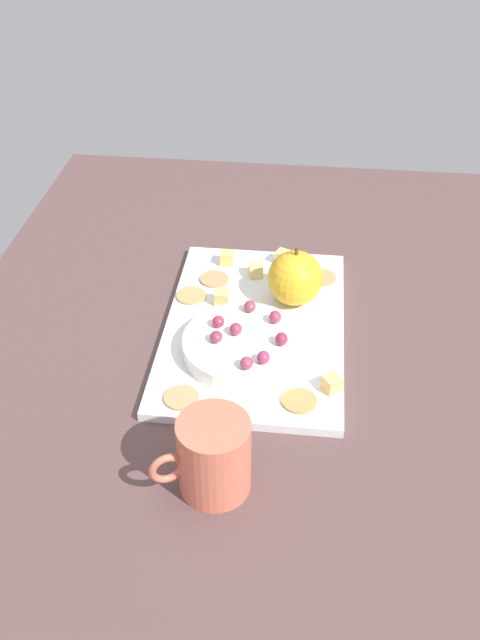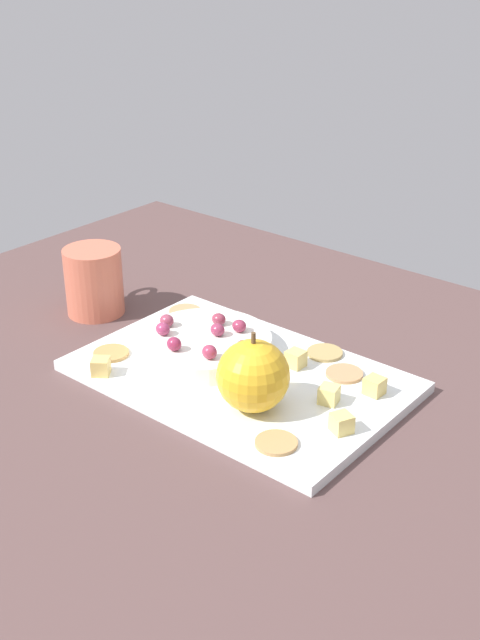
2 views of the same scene
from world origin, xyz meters
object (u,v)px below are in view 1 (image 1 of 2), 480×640
(grape_1, at_px, (216,337))
(grape_6, at_px, (246,363))
(cracker_2, at_px, (299,401))
(grape_0, at_px, (263,357))
(cheese_cube_1, at_px, (222,297))
(cracker_3, at_px, (322,277))
(apple_whole, at_px, (295,278))
(cracker_4, at_px, (191,296))
(cracker_0, at_px, (214,279))
(grape_3, at_px, (275,317))
(platter, at_px, (255,327))
(cup, at_px, (213,456))
(cheese_cube_0, at_px, (332,384))
(cheese_cube_4, at_px, (283,257))
(grape_7, at_px, (236,329))
(cheese_cube_2, at_px, (227,258))
(grape_2, at_px, (282,339))
(serving_dish, at_px, (244,345))
(grape_5, at_px, (218,321))
(cheese_cube_3, at_px, (256,270))
(cracker_1, at_px, (181,398))

(grape_1, bearing_deg, grape_6, -136.48)
(cracker_2, relative_size, grape_0, 2.40)
(cheese_cube_1, height_order, cracker_3, cheese_cube_1)
(apple_whole, relative_size, cracker_4, 1.82)
(cracker_0, bearing_deg, grape_3, -140.32)
(platter, height_order, cup, cup)
(platter, relative_size, cheese_cube_0, 18.80)
(cheese_cube_4, distance_m, cracker_4, 0.17)
(cracker_2, distance_m, grape_7, 0.13)
(cheese_cube_2, relative_size, cup, 0.19)
(cracker_3, relative_size, grape_2, 2.40)
(grape_3, bearing_deg, serving_dish, 137.21)
(grape_0, bearing_deg, cheese_cube_4, -1.72)
(grape_1, bearing_deg, cup, -172.83)
(grape_5, distance_m, grape_7, 0.03)
(cheese_cube_2, bearing_deg, cheese_cube_3, -121.37)
(cheese_cube_2, height_order, grape_5, grape_5)
(cheese_cube_1, height_order, grape_3, grape_3)
(cracker_4, bearing_deg, grape_7, -143.32)
(grape_0, bearing_deg, cheese_cube_1, 26.14)
(cheese_cube_3, relative_size, grape_7, 1.11)
(cheese_cube_0, distance_m, cracker_3, 0.24)
(platter, relative_size, cracker_0, 8.68)
(cheese_cube_1, relative_size, cracker_4, 0.46)
(apple_whole, relative_size, grape_0, 4.37)
(cheese_cube_2, bearing_deg, serving_dish, -166.79)
(grape_6, bearing_deg, serving_dish, 9.27)
(platter, distance_m, cup, 0.28)
(cheese_cube_0, distance_m, grape_7, 0.15)
(cracker_3, bearing_deg, platter, 143.62)
(platter, relative_size, cheese_cube_3, 18.80)
(serving_dish, distance_m, cracker_2, 0.12)
(grape_7, bearing_deg, grape_3, -58.09)
(grape_0, distance_m, grape_3, 0.08)
(cheese_cube_4, height_order, grape_7, grape_7)
(cheese_cube_3, xyz_separation_m, cracker_4, (-0.07, 0.09, -0.01))
(cracker_2, height_order, grape_6, grape_6)
(cheese_cube_4, height_order, cracker_4, cheese_cube_4)
(cheese_cube_1, height_order, cracker_0, cheese_cube_1)
(cup, bearing_deg, grape_1, 7.17)
(cracker_2, height_order, grape_0, grape_0)
(grape_3, distance_m, grape_7, 0.06)
(serving_dish, xyz_separation_m, grape_1, (-0.01, 0.04, 0.02))
(cheese_cube_3, bearing_deg, grape_5, 167.27)
(cracker_4, bearing_deg, cracker_3, -69.96)
(cheese_cube_0, xyz_separation_m, grape_0, (0.02, 0.09, 0.02))
(cheese_cube_3, distance_m, cracker_0, 0.06)
(grape_5, bearing_deg, cheese_cube_4, -20.45)
(cracker_1, xyz_separation_m, grape_5, (0.12, -0.03, 0.03))
(grape_3, xyz_separation_m, grape_5, (-0.02, 0.07, -0.00))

